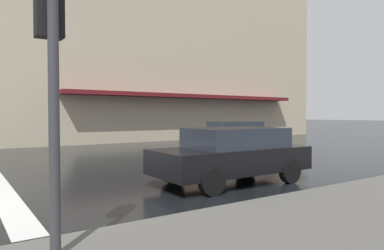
{
  "coord_description": "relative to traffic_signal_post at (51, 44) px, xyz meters",
  "views": [
    {
      "loc": [
        -7.8,
        -0.88,
        1.74
      ],
      "look_at": [
        3.79,
        -8.72,
        1.34
      ],
      "focal_mm": 32.86,
      "sensor_mm": 36.0,
      "label": 1
    }
  ],
  "objects": [
    {
      "name": "car_black",
      "position": [
        2.59,
        -4.95,
        -1.8
      ],
      "size": [
        1.85,
        4.1,
        1.41
      ],
      "color": "black",
      "rests_on": "ground_plane"
    },
    {
      "name": "traffic_signal_post",
      "position": [
        0.0,
        0.0,
        0.0
      ],
      "size": [
        0.44,
        0.3,
        3.33
      ],
      "color": "#333338",
      "rests_on": "sidewalk_pavement"
    },
    {
      "name": "haussmann_block_corner",
      "position": [
        24.15,
        -12.6,
        8.8
      ],
      "size": [
        17.31,
        25.15,
        23.19
      ],
      "color": "tan",
      "rests_on": "ground_plane"
    },
    {
      "name": "car_dark_grey",
      "position": [
        9.09,
        -10.82,
        -1.8
      ],
      "size": [
        1.85,
        4.1,
        1.41
      ],
      "color": "#4C4C51",
      "rests_on": "ground_plane"
    }
  ]
}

